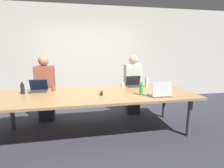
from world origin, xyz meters
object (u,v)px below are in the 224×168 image
object	(u,v)px
laptop_far_right	(134,83)
cup_far_right	(123,84)
cup_far_left	(54,88)
bottle_near_right	(141,89)
person_far_left	(46,90)
bottle_far_left	(23,89)
laptop_near_right	(161,92)
stapler	(101,93)
person_far_right	(133,86)
laptop_far_left	(38,88)
bottle_far_right	(147,82)

from	to	relation	value
laptop_far_right	cup_far_right	distance (m)	0.25
cup_far_left	bottle_near_right	world-z (taller)	bottle_near_right
cup_far_right	person_far_left	bearing A→B (deg)	168.41
bottle_far_left	laptop_near_right	xyz separation A→B (m)	(2.36, -0.65, -0.02)
person_far_left	bottle_near_right	distance (m)	2.10
cup_far_left	bottle_near_right	size ratio (longest dim) A/B	0.38
bottle_far_left	person_far_left	bearing A→B (deg)	64.65
laptop_near_right	stapler	distance (m)	1.02
person_far_left	stapler	world-z (taller)	person_far_left
cup_far_right	cup_far_left	distance (m)	1.42
person_far_right	bottle_far_left	world-z (taller)	person_far_right
bottle_far_left	cup_far_left	bearing A→B (deg)	16.46
cup_far_right	bottle_far_left	bearing A→B (deg)	-172.28
laptop_far_right	person_far_left	bearing A→B (deg)	169.78
person_far_left	laptop_far_left	bearing A→B (deg)	-95.80
bottle_far_left	stapler	world-z (taller)	bottle_far_left
cup_far_right	person_far_right	bearing A→B (deg)	47.45
cup_far_right	person_far_left	world-z (taller)	person_far_left
laptop_far_right	cup_far_left	size ratio (longest dim) A/B	3.59
person_far_left	bottle_far_left	bearing A→B (deg)	-115.35
laptop_far_right	laptop_far_left	distance (m)	1.95
person_far_right	bottle_far_left	size ratio (longest dim) A/B	6.46
person_far_right	cup_far_left	bearing A→B (deg)	-164.34
laptop_far_left	bottle_far_left	xyz separation A→B (m)	(-0.24, -0.15, 0.03)
laptop_far_left	person_far_left	world-z (taller)	person_far_left
bottle_far_right	laptop_far_left	world-z (taller)	bottle_far_right
person_far_right	bottle_near_right	world-z (taller)	person_far_right
laptop_far_right	person_far_right	bearing A→B (deg)	74.62
person_far_right	laptop_far_left	size ratio (longest dim) A/B	4.31
person_far_left	cup_far_left	world-z (taller)	person_far_left
person_far_left	stapler	size ratio (longest dim) A/B	9.13
laptop_far_right	laptop_far_left	xyz separation A→B (m)	(-1.94, -0.11, 0.00)
person_far_right	bottle_far_right	size ratio (longest dim) A/B	5.89
laptop_near_right	cup_far_right	bearing A→B (deg)	-64.83
person_far_left	bottle_far_left	distance (m)	0.68
laptop_far_right	bottle_near_right	bearing A→B (deg)	-98.10
cup_far_right	laptop_near_right	bearing A→B (deg)	-64.83
person_far_right	bottle_near_right	size ratio (longest dim) A/B	5.94
cup_far_right	bottle_far_left	world-z (taller)	bottle_far_left
bottle_far_right	person_far_right	bearing A→B (deg)	105.59
bottle_near_right	laptop_far_left	bearing A→B (deg)	160.99
bottle_far_right	laptop_far_right	bearing A→B (deg)	154.28
laptop_far_right	bottle_near_right	xyz separation A→B (m)	(-0.11, -0.74, 0.04)
laptop_far_left	bottle_near_right	distance (m)	1.94
bottle_far_right	laptop_near_right	xyz separation A→B (m)	(-0.07, -0.79, -0.03)
bottle_far_right	bottle_far_left	bearing A→B (deg)	-176.75
laptop_far_right	person_far_right	size ratio (longest dim) A/B	0.23
person_far_left	cup_far_right	bearing A→B (deg)	-11.59
person_far_right	stapler	size ratio (longest dim) A/B	9.13
person_far_right	person_far_left	distance (m)	2.00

